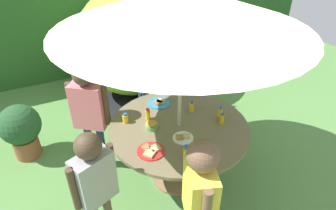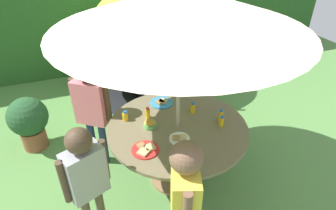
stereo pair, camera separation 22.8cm
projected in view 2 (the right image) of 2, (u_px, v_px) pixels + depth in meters
ground_plane at (176, 176)px, 3.21m from camera, size 10.00×10.00×0.02m
hedge_backdrop at (110, 11)px, 5.23m from camera, size 9.00×0.70×2.02m
garden_table at (177, 138)px, 2.91m from camera, size 1.39×1.39×0.70m
patio_umbrella at (180, 8)px, 2.20m from camera, size 2.09×2.09×2.00m
wooden_chair at (175, 79)px, 3.96m from camera, size 0.66×0.64×0.99m
dome_tent at (148, 40)px, 4.44m from camera, size 2.26×2.26×1.69m
potted_plant at (29, 120)px, 3.42m from camera, size 0.47×0.47×0.69m
child_in_blue_shirt at (148, 65)px, 3.49m from camera, size 0.25×0.48×1.44m
child_in_pink_shirt at (91, 102)px, 2.97m from camera, size 0.38×0.35×1.29m
child_in_grey_shirt at (86, 173)px, 2.23m from camera, size 0.38×0.27×1.18m
child_in_yellow_shirt at (185, 196)px, 1.96m from camera, size 0.28×0.42×1.28m
snack_bowl at (150, 124)px, 2.80m from camera, size 0.13×0.13×0.07m
plate_center_back at (162, 102)px, 3.17m from camera, size 0.25×0.25×0.03m
plate_near_left at (145, 149)px, 2.52m from camera, size 0.25×0.25×0.03m
plate_far_right at (179, 138)px, 2.65m from camera, size 0.19×0.19×0.03m
juice_bottle_near_right at (148, 113)px, 2.91m from camera, size 0.05×0.05×0.12m
juice_bottle_far_left at (193, 108)px, 2.99m from camera, size 0.05×0.05×0.12m
juice_bottle_center_front at (180, 153)px, 2.42m from camera, size 0.06×0.06×0.12m
juice_bottle_mid_left at (221, 121)px, 2.80m from camera, size 0.05×0.05×0.11m
juice_bottle_mid_right at (125, 116)px, 2.89m from camera, size 0.06×0.06×0.10m
juice_bottle_front_edge at (221, 116)px, 2.87m from camera, size 0.04×0.04×0.13m
cup_near at (196, 157)px, 2.41m from camera, size 0.06×0.06×0.07m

